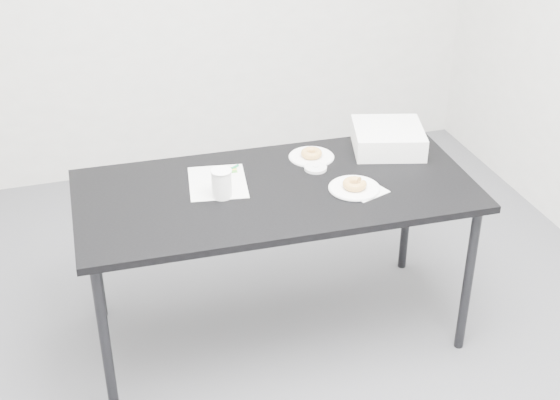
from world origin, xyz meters
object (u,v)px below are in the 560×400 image
object	(u,v)px
coffee_cup	(222,183)
pen	(227,171)
table	(276,199)
plate_far	(311,157)
donut_near	(355,184)
scorecard	(218,182)
bakery_box	(388,138)
plate_near	(354,188)
donut_far	(312,153)

from	to	relation	value
coffee_cup	pen	bearing A→B (deg)	70.65
table	plate_far	distance (m)	0.33
table	donut_near	size ratio (longest dim) A/B	16.61
scorecard	bakery_box	size ratio (longest dim) A/B	0.98
plate_near	pen	bearing A→B (deg)	147.45
table	pen	world-z (taller)	pen
donut_far	coffee_cup	distance (m)	0.53
scorecard	bakery_box	xyz separation A→B (m)	(0.84, 0.10, 0.05)
plate_near	donut_far	world-z (taller)	donut_far
coffee_cup	plate_far	bearing A→B (deg)	26.21
table	plate_far	world-z (taller)	plate_far
donut_far	bakery_box	bearing A→B (deg)	-2.09
coffee_cup	scorecard	bearing A→B (deg)	85.80
pen	plate_near	world-z (taller)	pen
scorecard	bakery_box	bearing A→B (deg)	15.08
pen	coffee_cup	xyz separation A→B (m)	(-0.07, -0.20, 0.06)
scorecard	pen	size ratio (longest dim) A/B	2.15
donut_far	bakery_box	world-z (taller)	bakery_box
bakery_box	coffee_cup	bearing A→B (deg)	-149.88
pen	plate_near	bearing A→B (deg)	-66.96
pen	donut_near	size ratio (longest dim) A/B	1.39
table	plate_far	size ratio (longest dim) A/B	8.27
coffee_cup	donut_near	bearing A→B (deg)	-10.65
coffee_cup	table	bearing A→B (deg)	2.15
coffee_cup	bakery_box	size ratio (longest dim) A/B	0.39
pen	plate_near	size ratio (longest dim) A/B	0.65
scorecard	pen	distance (m)	0.10
pen	donut_near	distance (m)	0.57
table	donut_near	xyz separation A→B (m)	(0.32, -0.11, 0.09)
pen	plate_far	xyz separation A→B (m)	(0.40, 0.03, -0.00)
plate_near	bakery_box	bearing A→B (deg)	47.79
plate_near	donut_near	world-z (taller)	donut_near
table	scorecard	size ratio (longest dim) A/B	5.55
scorecard	donut_far	size ratio (longest dim) A/B	3.18
plate_far	bakery_box	bearing A→B (deg)	-2.09
pen	donut_far	world-z (taller)	donut_far
pen	donut_near	xyz separation A→B (m)	(0.48, -0.31, 0.02)
plate_near	coffee_cup	size ratio (longest dim) A/B	1.77
table	pen	distance (m)	0.26
bakery_box	plate_near	bearing A→B (deg)	-116.68
bakery_box	donut_far	bearing A→B (deg)	-166.56
plate_far	scorecard	bearing A→B (deg)	-166.87
donut_near	coffee_cup	world-z (taller)	coffee_cup
plate_far	pen	bearing A→B (deg)	-175.65
scorecard	coffee_cup	world-z (taller)	coffee_cup
bakery_box	donut_near	bearing A→B (deg)	-116.68
scorecard	pen	world-z (taller)	pen
plate_near	plate_far	world-z (taller)	plate_near
coffee_cup	bakery_box	world-z (taller)	coffee_cup
coffee_cup	bakery_box	distance (m)	0.88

